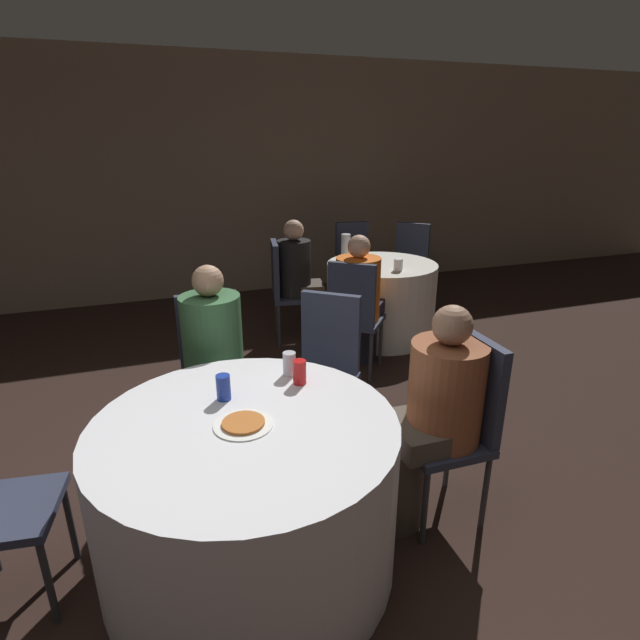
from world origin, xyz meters
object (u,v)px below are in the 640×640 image
chair_far_west (284,284)px  bottle_far (346,247)px  chair_far_northeast (410,259)px  soda_can_red (300,372)px  chair_near_east (461,414)px  chair_far_north (354,258)px  person_orange_shirt (360,301)px  soda_can_blue (223,387)px  pizza_plate_near (243,424)px  soda_can_silver (289,364)px  table_far (381,300)px  person_floral_shirt (432,415)px  table_near (249,494)px  chair_far_southwest (354,309)px  person_black_shirt (302,282)px  chair_near_north (212,358)px  person_green_jacket (215,362)px  chair_near_northeast (326,358)px

chair_far_west → bottle_far: bearing=109.4°
chair_far_northeast → soda_can_red: size_ratio=8.02×
chair_near_east → chair_far_northeast: (1.41, 3.08, 0.00)m
chair_far_north → person_orange_shirt: size_ratio=0.84×
soda_can_blue → bottle_far: size_ratio=0.48×
pizza_plate_near → soda_can_blue: (-0.04, 0.25, 0.05)m
soda_can_silver → soda_can_red: size_ratio=1.00×
table_far → chair_far_west: 0.97m
person_floral_shirt → bottle_far: bearing=-12.2°
chair_near_east → person_floral_shirt: size_ratio=0.84×
table_near → table_far: bearing=52.8°
table_far → chair_far_north: (0.10, 0.95, 0.21)m
chair_far_southwest → person_black_shirt: size_ratio=0.83×
soda_can_silver → bottle_far: bottle_far is taller
chair_near_north → chair_far_west: bearing=-120.6°
soda_can_silver → soda_can_blue: bearing=-157.9°
person_green_jacket → person_black_shirt: 1.92m
person_orange_shirt → person_black_shirt: bearing=148.8°
chair_near_north → person_floral_shirt: person_floral_shirt is taller
chair_far_north → person_floral_shirt: bearing=79.7°
person_green_jacket → person_black_shirt: bearing=-123.0°
chair_near_east → pizza_plate_near: bearing=90.9°
person_black_shirt → person_orange_shirt: bearing=30.0°
person_green_jacket → bottle_far: 2.34m
chair_far_northeast → person_black_shirt: (-1.44, -0.53, 0.01)m
table_far → chair_far_north: size_ratio=1.09×
chair_far_northeast → chair_far_west: same height
chair_near_northeast → bottle_far: bottle_far is taller
person_black_shirt → person_floral_shirt: person_black_shirt is taller
table_far → soda_can_red: (-1.48, -2.12, 0.43)m
chair_near_northeast → bottle_far: 2.04m
chair_far_west → bottle_far: size_ratio=3.88×
chair_far_west → person_black_shirt: person_black_shirt is taller
person_floral_shirt → pizza_plate_near: size_ratio=4.59×
soda_can_blue → chair_far_northeast: bearing=48.0°
person_orange_shirt → person_floral_shirt: bearing=-63.1°
person_orange_shirt → soda_can_red: 1.81m
chair_near_northeast → person_orange_shirt: 1.13m
chair_far_north → soda_can_blue: (-1.97, -3.10, 0.22)m
chair_far_southwest → person_green_jacket: 1.42m
person_black_shirt → chair_near_northeast: bearing=-1.8°
chair_near_north → bottle_far: 2.23m
chair_far_northeast → soda_can_silver: size_ratio=8.02×
soda_can_red → chair_far_northeast: bearing=52.2°
chair_near_east → soda_can_blue: size_ratio=8.02×
table_far → chair_far_southwest: chair_far_southwest is taller
table_far → soda_can_silver: 2.55m
person_orange_shirt → soda_can_silver: 1.74m
soda_can_silver → chair_far_northeast: bearing=50.8°
chair_far_north → soda_can_blue: bearing=63.9°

